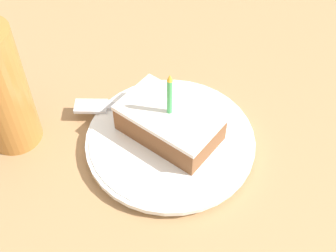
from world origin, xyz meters
TOP-DOWN VIEW (x-y plane):
  - ground_plane at (0.00, 0.00)m, footprint 2.40×2.40m
  - plate at (0.01, -0.00)m, footprint 0.22×0.22m
  - cake_slice at (0.00, -0.01)m, footprint 0.08×0.13m
  - fork at (0.00, -0.08)m, footprint 0.12×0.15m

SIDE VIEW (x-z plane):
  - ground_plane at x=0.00m, z-range -0.04..0.00m
  - plate at x=0.01m, z-range 0.00..0.02m
  - fork at x=0.00m, z-range 0.02..0.02m
  - cake_slice at x=0.00m, z-range -0.01..0.09m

